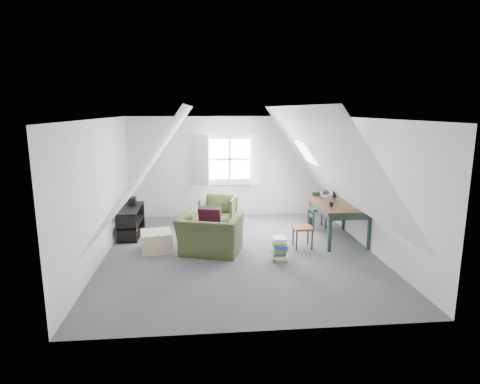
{
  "coord_description": "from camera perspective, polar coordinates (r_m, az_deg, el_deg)",
  "views": [
    {
      "loc": [
        -0.68,
        -7.17,
        2.66
      ],
      "look_at": [
        0.06,
        0.6,
        1.05
      ],
      "focal_mm": 30.0,
      "sensor_mm": 36.0,
      "label": 1
    }
  ],
  "objects": [
    {
      "name": "slope_left",
      "position": [
        7.27,
        -12.29,
        4.4
      ],
      "size": [
        3.19,
        5.5,
        4.48
      ],
      "primitive_type": "plane",
      "rotation": [
        0.0,
        2.19,
        0.0
      ],
      "color": "white",
      "rests_on": "wall_left"
    },
    {
      "name": "floor",
      "position": [
        7.67,
        -0.0,
        -8.62
      ],
      "size": [
        5.5,
        5.5,
        0.0
      ],
      "primitive_type": "plane",
      "color": "#4A4A4F",
      "rests_on": "ground"
    },
    {
      "name": "armchair_far",
      "position": [
        9.35,
        -3.07,
        -4.89
      ],
      "size": [
        0.94,
        0.95,
        0.72
      ],
      "primitive_type": "imported",
      "rotation": [
        0.0,
        0.0,
        -0.25
      ],
      "color": "#394222",
      "rests_on": "floor"
    },
    {
      "name": "dining_table",
      "position": [
        8.48,
        13.79,
        -2.21
      ],
      "size": [
        0.94,
        1.56,
        0.78
      ],
      "rotation": [
        0.0,
        0.0,
        -0.01
      ],
      "color": "#342110",
      "rests_on": "floor"
    },
    {
      "name": "cup",
      "position": [
        8.1,
        12.84,
        -2.06
      ],
      "size": [
        0.11,
        0.11,
        0.09
      ],
      "primitive_type": "imported",
      "rotation": [
        0.0,
        0.0,
        -0.18
      ],
      "color": "black",
      "rests_on": "dining_table"
    },
    {
      "name": "wall_right",
      "position": [
        7.97,
        18.2,
        0.87
      ],
      "size": [
        0.0,
        5.5,
        5.5
      ],
      "primitive_type": "plane",
      "rotation": [
        1.57,
        0.0,
        -1.57
      ],
      "color": "silver",
      "rests_on": "ground"
    },
    {
      "name": "wall_left",
      "position": [
        7.53,
        -19.31,
        0.2
      ],
      "size": [
        0.0,
        5.5,
        5.5
      ],
      "primitive_type": "plane",
      "rotation": [
        1.57,
        0.0,
        1.57
      ],
      "color": "silver",
      "rests_on": "ground"
    },
    {
      "name": "paper_box",
      "position": [
        8.11,
        16.2,
        -2.08
      ],
      "size": [
        0.13,
        0.1,
        0.04
      ],
      "primitive_type": "cube",
      "rotation": [
        0.0,
        0.0,
        -0.25
      ],
      "color": "white",
      "rests_on": "dining_table"
    },
    {
      "name": "dining_chair_far",
      "position": [
        9.3,
        11.01,
        -2.32
      ],
      "size": [
        0.4,
        0.4,
        0.86
      ],
      "rotation": [
        0.0,
        0.0,
        3.43
      ],
      "color": "brown",
      "rests_on": "floor"
    },
    {
      "name": "dining_chair_near",
      "position": [
        7.94,
        9.14,
        -4.92
      ],
      "size": [
        0.37,
        0.37,
        0.8
      ],
      "rotation": [
        0.0,
        0.0,
        -1.52
      ],
      "color": "brown",
      "rests_on": "floor"
    },
    {
      "name": "dormer_window",
      "position": [
        9.94,
        -1.47,
        4.66
      ],
      "size": [
        1.71,
        0.35,
        1.3
      ],
      "color": "white",
      "rests_on": "wall_back"
    },
    {
      "name": "media_shelf",
      "position": [
        8.92,
        -15.24,
        -4.27
      ],
      "size": [
        0.4,
        1.19,
        0.61
      ],
      "rotation": [
        0.0,
        0.0,
        -0.04
      ],
      "color": "black",
      "rests_on": "floor"
    },
    {
      "name": "ceiling",
      "position": [
        7.2,
        -0.01,
        10.38
      ],
      "size": [
        5.5,
        5.5,
        0.0
      ],
      "primitive_type": "plane",
      "rotation": [
        3.14,
        0.0,
        0.0
      ],
      "color": "white",
      "rests_on": "wall_back"
    },
    {
      "name": "electronics_box",
      "position": [
        9.1,
        -15.08,
        -1.29
      ],
      "size": [
        0.17,
        0.23,
        0.18
      ],
      "primitive_type": "cube",
      "rotation": [
        0.0,
        0.0,
        0.04
      ],
      "color": "black",
      "rests_on": "media_shelf"
    },
    {
      "name": "wall_front",
      "position": [
        4.69,
        3.19,
        -5.88
      ],
      "size": [
        5.0,
        0.0,
        5.0
      ],
      "primitive_type": "plane",
      "rotation": [
        -1.57,
        0.0,
        0.0
      ],
      "color": "silver",
      "rests_on": "ground"
    },
    {
      "name": "wall_back",
      "position": [
        10.04,
        -1.49,
        3.58
      ],
      "size": [
        5.0,
        0.0,
        5.0
      ],
      "primitive_type": "plane",
      "rotation": [
        1.57,
        0.0,
        0.0
      ],
      "color": "silver",
      "rests_on": "ground"
    },
    {
      "name": "vase_twigs",
      "position": [
        8.97,
        13.33,
        0.22
      ],
      "size": [
        0.09,
        0.1,
        0.67
      ],
      "rotation": [
        0.0,
        0.0,
        -0.13
      ],
      "color": "black",
      "rests_on": "dining_table"
    },
    {
      "name": "armchair_near",
      "position": [
        7.71,
        -4.19,
        -8.56
      ],
      "size": [
        1.36,
        1.27,
        0.73
      ],
      "primitive_type": "imported",
      "rotation": [
        0.0,
        0.0,
        2.84
      ],
      "color": "#394222",
      "rests_on": "floor"
    },
    {
      "name": "slope_right",
      "position": [
        7.56,
        11.82,
        4.69
      ],
      "size": [
        3.19,
        5.5,
        4.48
      ],
      "primitive_type": "plane",
      "rotation": [
        0.0,
        -2.19,
        0.0
      ],
      "color": "white",
      "rests_on": "wall_right"
    },
    {
      "name": "skylight",
      "position": [
        8.8,
        9.32,
        5.54
      ],
      "size": [
        0.35,
        0.75,
        0.47
      ],
      "primitive_type": "cube",
      "rotation": [
        0.0,
        0.95,
        0.0
      ],
      "color": "white",
      "rests_on": "slope_right"
    },
    {
      "name": "throw_pillow",
      "position": [
        7.65,
        -4.29,
        -3.61
      ],
      "size": [
        0.47,
        0.34,
        0.44
      ],
      "primitive_type": "cube",
      "rotation": [
        0.31,
        0.0,
        -0.25
      ],
      "color": "#370F1F",
      "rests_on": "armchair_near"
    },
    {
      "name": "demijohn",
      "position": [
        8.8,
        11.99,
        -0.15
      ],
      "size": [
        0.2,
        0.2,
        0.28
      ],
      "rotation": [
        0.0,
        0.0,
        -0.04
      ],
      "color": "silver",
      "rests_on": "dining_table"
    },
    {
      "name": "ottoman",
      "position": [
        7.89,
        -11.8,
        -6.86
      ],
      "size": [
        0.65,
        0.65,
        0.38
      ],
      "primitive_type": "cube",
      "rotation": [
        0.0,
        0.0,
        0.17
      ],
      "color": "#BFB090",
      "rests_on": "floor"
    },
    {
      "name": "magazine_stack",
      "position": [
        7.31,
        5.66,
        -8.02
      ],
      "size": [
        0.31,
        0.37,
        0.41
      ],
      "rotation": [
        0.0,
        0.0,
        -0.05
      ],
      "color": "#B29933",
      "rests_on": "floor"
    }
  ]
}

